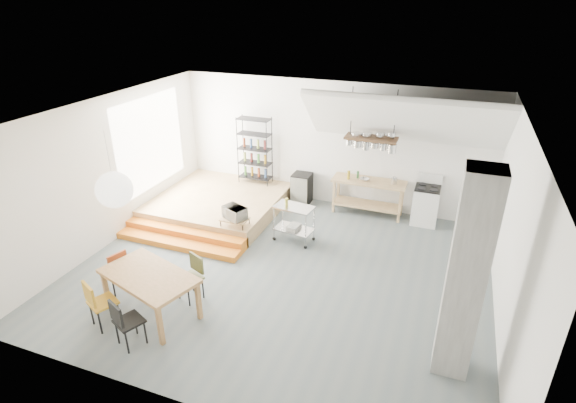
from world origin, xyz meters
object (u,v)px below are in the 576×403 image
at_px(stove, 426,205).
at_px(mini_fridge, 302,188).
at_px(rolling_cart, 294,219).
at_px(dining_table, 149,279).

bearing_deg(stove, mini_fridge, 179.21).
bearing_deg(mini_fridge, rolling_cart, -76.02).
height_order(stove, mini_fridge, stove).
distance_m(stove, mini_fridge, 3.17).
xyz_separation_m(dining_table, rolling_cart, (1.45, 3.25, -0.16)).
distance_m(stove, dining_table, 6.62).
xyz_separation_m(stove, rolling_cart, (-2.67, -1.93, 0.07)).
bearing_deg(rolling_cart, mini_fridge, 111.94).
relative_size(stove, mini_fridge, 1.45).
height_order(dining_table, rolling_cart, rolling_cart).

